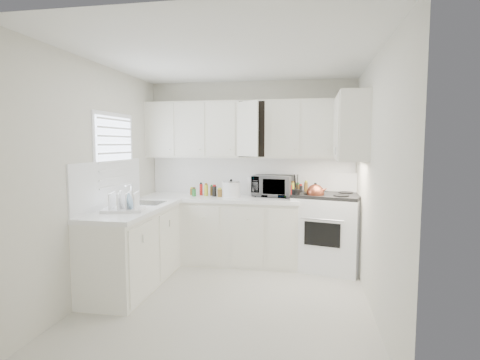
% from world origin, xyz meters
% --- Properties ---
extents(floor, '(3.20, 3.20, 0.00)m').
position_xyz_m(floor, '(0.00, 0.00, 0.00)').
color(floor, beige).
rests_on(floor, ground).
extents(ceiling, '(3.20, 3.20, 0.00)m').
position_xyz_m(ceiling, '(0.00, 0.00, 2.60)').
color(ceiling, white).
rests_on(ceiling, ground).
extents(wall_back, '(3.00, 0.00, 3.00)m').
position_xyz_m(wall_back, '(0.00, 1.60, 1.30)').
color(wall_back, silver).
rests_on(wall_back, ground).
extents(wall_front, '(3.00, 0.00, 3.00)m').
position_xyz_m(wall_front, '(0.00, -1.60, 1.30)').
color(wall_front, silver).
rests_on(wall_front, ground).
extents(wall_left, '(0.00, 3.20, 3.20)m').
position_xyz_m(wall_left, '(-1.50, 0.00, 1.30)').
color(wall_left, silver).
rests_on(wall_left, ground).
extents(wall_right, '(0.00, 3.20, 3.20)m').
position_xyz_m(wall_right, '(1.50, 0.00, 1.30)').
color(wall_right, silver).
rests_on(wall_right, ground).
extents(window_blinds, '(0.06, 0.96, 1.06)m').
position_xyz_m(window_blinds, '(-1.48, 0.35, 1.55)').
color(window_blinds, white).
rests_on(window_blinds, wall_left).
extents(lower_cabinets_back, '(2.22, 0.60, 0.90)m').
position_xyz_m(lower_cabinets_back, '(-0.39, 1.30, 0.45)').
color(lower_cabinets_back, silver).
rests_on(lower_cabinets_back, floor).
extents(lower_cabinets_left, '(0.60, 1.60, 0.90)m').
position_xyz_m(lower_cabinets_left, '(-1.20, 0.20, 0.45)').
color(lower_cabinets_left, silver).
rests_on(lower_cabinets_left, floor).
extents(countertop_back, '(2.24, 0.64, 0.05)m').
position_xyz_m(countertop_back, '(-0.39, 1.29, 0.93)').
color(countertop_back, white).
rests_on(countertop_back, lower_cabinets_back).
extents(countertop_left, '(0.64, 1.62, 0.05)m').
position_xyz_m(countertop_left, '(-1.19, 0.20, 0.93)').
color(countertop_left, white).
rests_on(countertop_left, lower_cabinets_left).
extents(backsplash_back, '(2.98, 0.02, 0.55)m').
position_xyz_m(backsplash_back, '(0.00, 1.59, 1.23)').
color(backsplash_back, white).
rests_on(backsplash_back, wall_back).
extents(backsplash_left, '(0.02, 1.60, 0.55)m').
position_xyz_m(backsplash_left, '(-1.49, 0.20, 1.23)').
color(backsplash_left, white).
rests_on(backsplash_left, wall_left).
extents(upper_cabinets_back, '(3.00, 0.33, 0.80)m').
position_xyz_m(upper_cabinets_back, '(0.00, 1.44, 1.50)').
color(upper_cabinets_back, silver).
rests_on(upper_cabinets_back, wall_back).
extents(upper_cabinets_right, '(0.33, 0.90, 0.80)m').
position_xyz_m(upper_cabinets_right, '(1.33, 0.82, 1.50)').
color(upper_cabinets_right, silver).
rests_on(upper_cabinets_right, wall_right).
extents(sink, '(0.42, 0.38, 0.30)m').
position_xyz_m(sink, '(-1.19, 0.55, 1.07)').
color(sink, gray).
rests_on(sink, countertop_left).
extents(stove, '(1.00, 0.89, 1.32)m').
position_xyz_m(stove, '(1.11, 1.27, 0.66)').
color(stove, white).
rests_on(stove, floor).
extents(tea_kettle, '(0.36, 0.33, 0.27)m').
position_xyz_m(tea_kettle, '(0.93, 1.11, 1.07)').
color(tea_kettle, '#A0382B').
rests_on(tea_kettle, stove).
extents(frying_pan, '(0.33, 0.51, 0.04)m').
position_xyz_m(frying_pan, '(1.29, 1.43, 0.97)').
color(frying_pan, black).
rests_on(frying_pan, stove).
extents(microwave, '(0.59, 0.39, 0.37)m').
position_xyz_m(microwave, '(0.35, 1.45, 1.14)').
color(microwave, gray).
rests_on(microwave, countertop_back).
extents(rice_cooker, '(0.27, 0.27, 0.25)m').
position_xyz_m(rice_cooker, '(-0.24, 1.30, 1.08)').
color(rice_cooker, white).
rests_on(rice_cooker, countertop_back).
extents(paper_towel, '(0.12, 0.12, 0.27)m').
position_xyz_m(paper_towel, '(0.02, 1.52, 1.08)').
color(paper_towel, white).
rests_on(paper_towel, countertop_back).
extents(utensil_crock, '(0.15, 0.15, 0.36)m').
position_xyz_m(utensil_crock, '(0.68, 1.10, 1.13)').
color(utensil_crock, black).
rests_on(utensil_crock, countertop_back).
extents(dish_rack, '(0.51, 0.44, 0.24)m').
position_xyz_m(dish_rack, '(-1.19, -0.04, 1.07)').
color(dish_rack, white).
rests_on(dish_rack, countertop_left).
extents(spice_left_0, '(0.06, 0.06, 0.13)m').
position_xyz_m(spice_left_0, '(-0.85, 1.42, 1.02)').
color(spice_left_0, brown).
rests_on(spice_left_0, countertop_back).
extents(spice_left_1, '(0.06, 0.06, 0.13)m').
position_xyz_m(spice_left_1, '(-0.78, 1.33, 1.02)').
color(spice_left_1, '#287833').
rests_on(spice_left_1, countertop_back).
extents(spice_left_2, '(0.06, 0.06, 0.13)m').
position_xyz_m(spice_left_2, '(-0.70, 1.42, 1.02)').
color(spice_left_2, red).
rests_on(spice_left_2, countertop_back).
extents(spice_left_3, '(0.06, 0.06, 0.13)m').
position_xyz_m(spice_left_3, '(-0.62, 1.33, 1.02)').
color(spice_left_3, yellow).
rests_on(spice_left_3, countertop_back).
extents(spice_left_4, '(0.06, 0.06, 0.13)m').
position_xyz_m(spice_left_4, '(-0.55, 1.42, 1.02)').
color(spice_left_4, '#4F3716').
rests_on(spice_left_4, countertop_back).
extents(spice_left_5, '(0.06, 0.06, 0.13)m').
position_xyz_m(spice_left_5, '(-0.47, 1.33, 1.02)').
color(spice_left_5, black).
rests_on(spice_left_5, countertop_back).
extents(spice_left_6, '(0.06, 0.06, 0.13)m').
position_xyz_m(spice_left_6, '(-0.40, 1.42, 1.02)').
color(spice_left_6, brown).
rests_on(spice_left_6, countertop_back).
extents(spice_left_7, '(0.06, 0.06, 0.13)m').
position_xyz_m(spice_left_7, '(-0.32, 1.33, 1.02)').
color(spice_left_7, '#287833').
rests_on(spice_left_7, countertop_back).
extents(sauce_right_0, '(0.06, 0.06, 0.19)m').
position_xyz_m(sauce_right_0, '(0.58, 1.46, 1.05)').
color(sauce_right_0, red).
rests_on(sauce_right_0, countertop_back).
extents(sauce_right_1, '(0.06, 0.06, 0.19)m').
position_xyz_m(sauce_right_1, '(0.64, 1.40, 1.05)').
color(sauce_right_1, yellow).
rests_on(sauce_right_1, countertop_back).
extents(sauce_right_2, '(0.06, 0.06, 0.19)m').
position_xyz_m(sauce_right_2, '(0.69, 1.46, 1.05)').
color(sauce_right_2, '#4F3716').
rests_on(sauce_right_2, countertop_back).
extents(sauce_right_3, '(0.06, 0.06, 0.19)m').
position_xyz_m(sauce_right_3, '(0.74, 1.40, 1.05)').
color(sauce_right_3, black).
rests_on(sauce_right_3, countertop_back).
extents(sauce_right_4, '(0.06, 0.06, 0.19)m').
position_xyz_m(sauce_right_4, '(0.80, 1.46, 1.05)').
color(sauce_right_4, brown).
rests_on(sauce_right_4, countertop_back).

